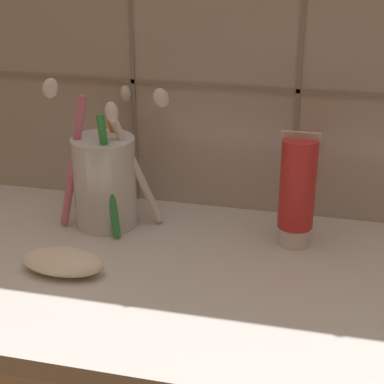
{
  "coord_description": "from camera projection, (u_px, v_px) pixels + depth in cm",
  "views": [
    {
      "loc": [
        6.89,
        -55.47,
        35.95
      ],
      "look_at": [
        -7.3,
        3.48,
        9.43
      ],
      "focal_mm": 60.0,
      "sensor_mm": 36.0,
      "label": 1
    }
  ],
  "objects": [
    {
      "name": "toothpaste_tube",
      "position": [
        297.0,
        191.0,
        0.69
      ],
      "size": [
        4.07,
        3.88,
        13.09
      ],
      "color": "white",
      "rests_on": "sink_counter"
    },
    {
      "name": "tile_wall_backsplash",
      "position": [
        284.0,
        40.0,
        0.71
      ],
      "size": [
        88.48,
        1.72,
        45.79
      ],
      "color": "#B7B2A8",
      "rests_on": "ground"
    },
    {
      "name": "toothbrush_cup",
      "position": [
        105.0,
        178.0,
        0.74
      ],
      "size": [
        13.93,
        13.43,
        17.85
      ],
      "color": "silver",
      "rests_on": "sink_counter"
    },
    {
      "name": "soap_bar",
      "position": [
        63.0,
        262.0,
        0.65
      ],
      "size": [
        8.8,
        4.37,
        2.61
      ],
      "primitive_type": "ellipsoid",
      "color": "silver",
      "rests_on": "sink_counter"
    },
    {
      "name": "sink_counter",
      "position": [
        254.0,
        288.0,
        0.65
      ],
      "size": [
        78.48,
        33.79,
        2.0
      ],
      "primitive_type": "cube",
      "color": "silver",
      "rests_on": "ground"
    }
  ]
}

